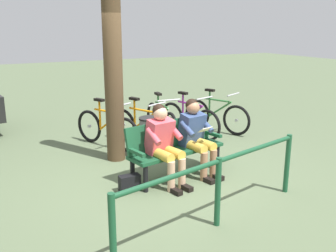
{
  "coord_description": "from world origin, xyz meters",
  "views": [
    {
      "loc": [
        2.63,
        4.93,
        2.32
      ],
      "look_at": [
        -0.14,
        -0.26,
        0.75
      ],
      "focal_mm": 40.89,
      "sensor_mm": 36.0,
      "label": 1
    }
  ],
  "objects_px": {
    "person_companion": "(164,141)",
    "bicycle_blue": "(142,127)",
    "litter_bin": "(151,138)",
    "bicycle_silver": "(161,121)",
    "bicycle_green": "(107,129)",
    "tree_trunk": "(113,64)",
    "bicycle_black": "(216,115)",
    "person_reading": "(196,133)",
    "handbag": "(130,183)",
    "bicycle_purple": "(189,120)",
    "bench": "(174,144)"
  },
  "relations": [
    {
      "from": "litter_bin",
      "to": "bicycle_silver",
      "type": "height_order",
      "value": "bicycle_silver"
    },
    {
      "from": "person_reading",
      "to": "bicycle_purple",
      "type": "distance_m",
      "value": 2.14
    },
    {
      "from": "bicycle_black",
      "to": "tree_trunk",
      "type": "bearing_deg",
      "value": -98.2
    },
    {
      "from": "person_reading",
      "to": "bicycle_green",
      "type": "relative_size",
      "value": 0.77
    },
    {
      "from": "person_companion",
      "to": "bicycle_blue",
      "type": "distance_m",
      "value": 1.96
    },
    {
      "from": "bicycle_silver",
      "to": "handbag",
      "type": "bearing_deg",
      "value": -31.38
    },
    {
      "from": "bicycle_black",
      "to": "bicycle_silver",
      "type": "relative_size",
      "value": 0.94
    },
    {
      "from": "bicycle_green",
      "to": "tree_trunk",
      "type": "bearing_deg",
      "value": -32.46
    },
    {
      "from": "person_reading",
      "to": "bicycle_silver",
      "type": "distance_m",
      "value": 2.09
    },
    {
      "from": "tree_trunk",
      "to": "bicycle_silver",
      "type": "height_order",
      "value": "tree_trunk"
    },
    {
      "from": "handbag",
      "to": "bicycle_black",
      "type": "relative_size",
      "value": 0.19
    },
    {
      "from": "bicycle_black",
      "to": "bicycle_purple",
      "type": "relative_size",
      "value": 0.97
    },
    {
      "from": "litter_bin",
      "to": "bicycle_blue",
      "type": "bearing_deg",
      "value": -102.08
    },
    {
      "from": "bicycle_green",
      "to": "bench",
      "type": "bearing_deg",
      "value": -11.52
    },
    {
      "from": "bench",
      "to": "bicycle_green",
      "type": "distance_m",
      "value": 1.94
    },
    {
      "from": "bench",
      "to": "bicycle_silver",
      "type": "bearing_deg",
      "value": -122.01
    },
    {
      "from": "person_reading",
      "to": "litter_bin",
      "type": "height_order",
      "value": "person_reading"
    },
    {
      "from": "bench",
      "to": "bicycle_silver",
      "type": "xyz_separation_m",
      "value": [
        -0.77,
        -1.92,
        -0.15
      ]
    },
    {
      "from": "tree_trunk",
      "to": "litter_bin",
      "type": "bearing_deg",
      "value": 160.03
    },
    {
      "from": "litter_bin",
      "to": "bicycle_blue",
      "type": "distance_m",
      "value": 0.76
    },
    {
      "from": "person_companion",
      "to": "bicycle_blue",
      "type": "height_order",
      "value": "person_companion"
    },
    {
      "from": "bicycle_black",
      "to": "bicycle_purple",
      "type": "distance_m",
      "value": 0.73
    },
    {
      "from": "person_companion",
      "to": "bicycle_purple",
      "type": "distance_m",
      "value": 2.59
    },
    {
      "from": "bicycle_silver",
      "to": "bicycle_green",
      "type": "height_order",
      "value": "same"
    },
    {
      "from": "bench",
      "to": "person_reading",
      "type": "xyz_separation_m",
      "value": [
        -0.34,
        0.11,
        0.16
      ]
    },
    {
      "from": "tree_trunk",
      "to": "bicycle_purple",
      "type": "bearing_deg",
      "value": -161.4
    },
    {
      "from": "bench",
      "to": "tree_trunk",
      "type": "distance_m",
      "value": 1.71
    },
    {
      "from": "litter_bin",
      "to": "bench",
      "type": "bearing_deg",
      "value": 87.77
    },
    {
      "from": "person_reading",
      "to": "bicycle_purple",
      "type": "xyz_separation_m",
      "value": [
        -1.01,
        -1.87,
        -0.31
      ]
    },
    {
      "from": "handbag",
      "to": "bicycle_black",
      "type": "xyz_separation_m",
      "value": [
        -2.93,
        -2.04,
        0.24
      ]
    },
    {
      "from": "litter_bin",
      "to": "bicycle_green",
      "type": "relative_size",
      "value": 0.47
    },
    {
      "from": "bench",
      "to": "bicycle_green",
      "type": "height_order",
      "value": "bicycle_green"
    },
    {
      "from": "litter_bin",
      "to": "tree_trunk",
      "type": "bearing_deg",
      "value": -19.97
    },
    {
      "from": "bicycle_black",
      "to": "bicycle_purple",
      "type": "bearing_deg",
      "value": -109.29
    },
    {
      "from": "bicycle_black",
      "to": "bicycle_silver",
      "type": "xyz_separation_m",
      "value": [
        1.31,
        -0.11,
        0.0
      ]
    },
    {
      "from": "bicycle_green",
      "to": "person_reading",
      "type": "bearing_deg",
      "value": -3.23
    },
    {
      "from": "person_companion",
      "to": "bicycle_purple",
      "type": "height_order",
      "value": "person_companion"
    },
    {
      "from": "person_reading",
      "to": "handbag",
      "type": "xyz_separation_m",
      "value": [
        1.2,
        0.13,
        -0.54
      ]
    },
    {
      "from": "person_reading",
      "to": "bicycle_green",
      "type": "xyz_separation_m",
      "value": [
        0.78,
        -1.99,
        -0.31
      ]
    },
    {
      "from": "handbag",
      "to": "bicycle_purple",
      "type": "height_order",
      "value": "bicycle_purple"
    },
    {
      "from": "person_companion",
      "to": "bicycle_green",
      "type": "xyz_separation_m",
      "value": [
        0.15,
        -2.1,
        -0.3
      ]
    },
    {
      "from": "tree_trunk",
      "to": "bicycle_black",
      "type": "bearing_deg",
      "value": -165.44
    },
    {
      "from": "bicycle_purple",
      "to": "bicycle_silver",
      "type": "distance_m",
      "value": 0.6
    },
    {
      "from": "person_companion",
      "to": "handbag",
      "type": "bearing_deg",
      "value": -8.42
    },
    {
      "from": "person_companion",
      "to": "litter_bin",
      "type": "xyz_separation_m",
      "value": [
        -0.32,
        -1.13,
        -0.29
      ]
    },
    {
      "from": "person_companion",
      "to": "bicycle_black",
      "type": "xyz_separation_m",
      "value": [
        -2.37,
        -2.02,
        -0.3
      ]
    },
    {
      "from": "handbag",
      "to": "bicycle_silver",
      "type": "relative_size",
      "value": 0.18
    },
    {
      "from": "litter_bin",
      "to": "bicycle_purple",
      "type": "bearing_deg",
      "value": -147.16
    },
    {
      "from": "person_companion",
      "to": "tree_trunk",
      "type": "distance_m",
      "value": 1.7
    },
    {
      "from": "bicycle_purple",
      "to": "bicycle_green",
      "type": "height_order",
      "value": "same"
    }
  ]
}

